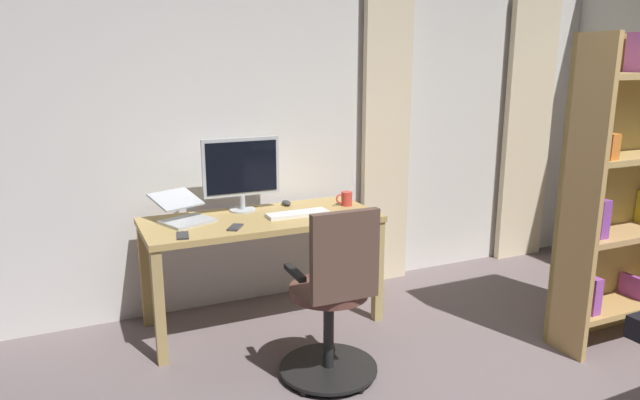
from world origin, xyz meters
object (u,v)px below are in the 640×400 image
object	(u,v)px
computer_keyboard	(297,214)
cell_phone_by_monitor	(183,236)
desk	(262,231)
laptop	(183,213)
mug_tea	(346,199)
bookshelf	(621,193)
computer_mouse	(286,203)
cell_phone_face_up	(235,227)
computer_monitor	(241,170)
office_chair	(334,302)

from	to	relation	value
computer_keyboard	cell_phone_by_monitor	distance (m)	0.80
desk	laptop	xyz separation A→B (m)	(0.49, -0.10, 0.15)
mug_tea	bookshelf	size ratio (longest dim) A/B	0.06
computer_mouse	mug_tea	world-z (taller)	mug_tea
cell_phone_by_monitor	mug_tea	size ratio (longest dim) A/B	1.16
computer_mouse	cell_phone_by_monitor	world-z (taller)	computer_mouse
computer_keyboard	cell_phone_by_monitor	xyz separation A→B (m)	(0.79, 0.15, -0.01)
computer_mouse	cell_phone_by_monitor	bearing A→B (deg)	28.54
laptop	bookshelf	distance (m)	2.74
laptop	bookshelf	size ratio (longest dim) A/B	0.23
cell_phone_face_up	laptop	bearing A→B (deg)	-14.65
cell_phone_face_up	bookshelf	xyz separation A→B (m)	(-2.20, 0.93, 0.20)
computer_monitor	computer_mouse	xyz separation A→B (m)	(-0.33, -0.02, -0.27)
computer_monitor	cell_phone_by_monitor	bearing A→B (deg)	40.85
desk	computer_mouse	xyz separation A→B (m)	(-0.27, -0.23, 0.11)
desk	cell_phone_by_monitor	distance (m)	0.61
computer_monitor	computer_mouse	size ratio (longest dim) A/B	5.33
desk	computer_monitor	distance (m)	0.44
computer_mouse	bookshelf	bearing A→B (deg)	141.87
mug_tea	bookshelf	bearing A→B (deg)	138.78
desk	mug_tea	bearing A→B (deg)	-175.94
laptop	computer_mouse	size ratio (longest dim) A/B	4.38
cell_phone_face_up	mug_tea	world-z (taller)	mug_tea
cell_phone_by_monitor	mug_tea	bearing A→B (deg)	-157.60
office_chair	cell_phone_by_monitor	distance (m)	0.98
computer_monitor	cell_phone_by_monitor	xyz separation A→B (m)	(0.50, 0.43, -0.28)
laptop	bookshelf	xyz separation A→B (m)	(-2.46, 1.21, 0.15)
computer_mouse	computer_keyboard	bearing A→B (deg)	83.38
computer_monitor	computer_keyboard	distance (m)	0.49
desk	computer_keyboard	world-z (taller)	computer_keyboard
computer_monitor	mug_tea	distance (m)	0.77
laptop	cell_phone_face_up	bearing A→B (deg)	110.45
computer_monitor	bookshelf	size ratio (longest dim) A/B	0.28
cell_phone_face_up	cell_phone_by_monitor	bearing A→B (deg)	39.44
laptop	cell_phone_by_monitor	size ratio (longest dim) A/B	3.04
computer_mouse	cell_phone_by_monitor	xyz separation A→B (m)	(0.82, 0.45, -0.01)
computer_keyboard	mug_tea	bearing A→B (deg)	-165.03
desk	cell_phone_face_up	xyz separation A→B (m)	(0.23, 0.18, 0.10)
desk	office_chair	size ratio (longest dim) A/B	1.52
office_chair	mug_tea	distance (m)	1.11
desk	cell_phone_by_monitor	size ratio (longest dim) A/B	10.68
mug_tea	cell_phone_by_monitor	bearing A→B (deg)	12.36
mug_tea	computer_keyboard	bearing A→B (deg)	14.97
cell_phone_by_monitor	mug_tea	world-z (taller)	mug_tea
computer_monitor	bookshelf	world-z (taller)	bookshelf
computer_keyboard	computer_mouse	distance (m)	0.30
desk	computer_keyboard	distance (m)	0.26
desk	bookshelf	bearing A→B (deg)	150.63
mug_tea	desk	bearing A→B (deg)	4.06
laptop	cell_phone_face_up	distance (m)	0.38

